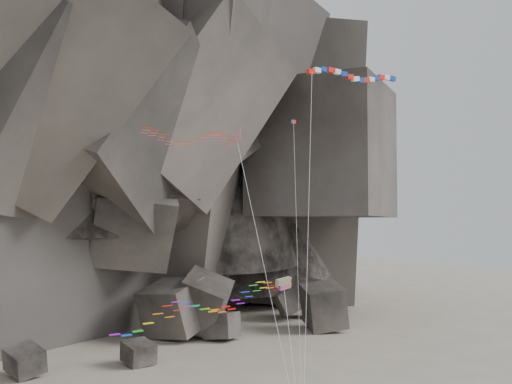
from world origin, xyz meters
TOP-DOWN VIEW (x-y plane):
  - headland at (0.00, 70.00)m, footprint 110.00×70.00m
  - boulder_field at (17.00, 35.84)m, footprint 71.29×16.84m
  - delta_kite at (-5.18, 6.16)m, footprint 9.06×11.52m
  - banner_kite at (9.22, 1.91)m, footprint 16.63×7.78m
  - parafoil_kite at (-7.95, -0.32)m, footprint 15.55×5.05m
  - pennant_kite at (1.00, -0.01)m, footprint 5.16×6.91m

SIDE VIEW (x-z plane):
  - boulder_field at x=17.00m, z-range -2.12..7.65m
  - parafoil_kite at x=-7.95m, z-range 5.65..16.71m
  - pennant_kite at x=1.00m, z-range 6.33..29.88m
  - delta_kite at x=-5.18m, z-range 12.01..35.23m
  - banner_kite at x=9.22m, z-range 15.12..43.61m
  - headland at x=0.00m, z-range 0.00..84.00m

